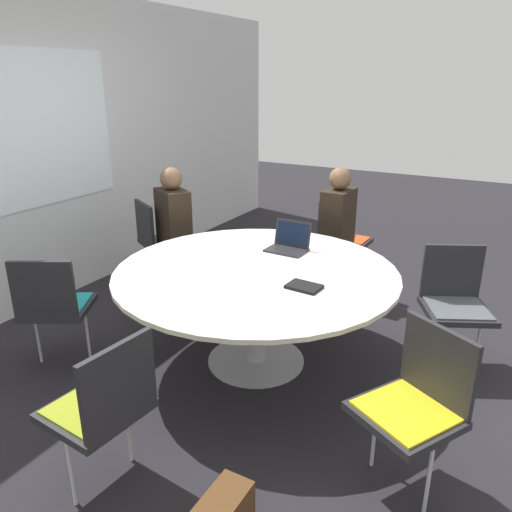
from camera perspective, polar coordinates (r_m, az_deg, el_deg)
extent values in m
plane|color=black|center=(3.75, 0.00, -11.90)|extent=(16.00, 16.00, 0.00)
cube|color=silver|center=(4.72, -24.58, 10.50)|extent=(8.00, 0.06, 2.70)
cube|color=white|center=(4.67, -24.66, 12.90)|extent=(1.80, 0.01, 1.30)
cylinder|color=#B7B7BC|center=(3.75, 0.00, -11.77)|extent=(0.70, 0.70, 0.02)
cylinder|color=#B7B7BC|center=(3.58, 0.00, -7.04)|extent=(0.14, 0.14, 0.67)
cylinder|color=silver|center=(3.43, 0.00, -1.80)|extent=(1.95, 1.95, 0.03)
cube|color=#262628|center=(4.97, 10.20, 1.56)|extent=(0.46, 0.44, 0.04)
cube|color=#E04C1E|center=(4.96, 10.22, 1.84)|extent=(0.40, 0.38, 0.01)
cube|color=#262628|center=(4.97, 8.26, 4.34)|extent=(0.42, 0.05, 0.40)
cylinder|color=silver|center=(5.20, 10.78, -0.32)|extent=(0.02, 0.02, 0.42)
cylinder|color=silver|center=(4.88, 9.26, -1.58)|extent=(0.02, 0.02, 0.42)
cube|color=#262628|center=(4.96, -10.30, 1.54)|extent=(0.58, 0.59, 0.04)
cube|color=#4C5156|center=(4.95, -10.32, 1.83)|extent=(0.51, 0.52, 0.01)
cube|color=#262628|center=(4.84, -12.60, 3.62)|extent=(0.23, 0.38, 0.40)
cylinder|color=silver|center=(5.20, -10.88, -0.34)|extent=(0.02, 0.02, 0.42)
cylinder|color=silver|center=(4.88, -9.35, -1.60)|extent=(0.02, 0.02, 0.42)
cube|color=#262628|center=(3.80, -21.65, -5.47)|extent=(0.58, 0.59, 0.04)
cube|color=teal|center=(3.79, -21.70, -5.11)|extent=(0.51, 0.52, 0.01)
cube|color=#262628|center=(3.55, -23.18, -3.58)|extent=(0.23, 0.38, 0.40)
cylinder|color=silver|center=(3.96, -23.69, -8.40)|extent=(0.02, 0.02, 0.42)
cylinder|color=silver|center=(3.84, -18.68, -8.67)|extent=(0.02, 0.02, 0.42)
cube|color=#262628|center=(2.67, -17.81, -16.39)|extent=(0.48, 0.46, 0.04)
cube|color=olive|center=(2.65, -17.87, -15.93)|extent=(0.42, 0.40, 0.01)
cube|color=#262628|center=(2.41, -15.38, -13.98)|extent=(0.42, 0.07, 0.40)
cylinder|color=silver|center=(2.73, -20.42, -21.93)|extent=(0.02, 0.02, 0.42)
cylinder|color=silver|center=(2.89, -14.40, -18.53)|extent=(0.02, 0.02, 0.42)
cube|color=#262628|center=(2.62, 16.63, -17.05)|extent=(0.58, 0.59, 0.04)
cube|color=gold|center=(2.60, 16.69, -16.59)|extent=(0.51, 0.52, 0.01)
cube|color=#262628|center=(2.63, 20.09, -11.56)|extent=(0.24, 0.38, 0.40)
cylinder|color=silver|center=(2.68, 19.14, -22.81)|extent=(0.02, 0.02, 0.42)
cylinder|color=silver|center=(2.85, 13.38, -19.07)|extent=(0.02, 0.02, 0.42)
cube|color=#262628|center=(3.75, 21.96, -5.87)|extent=(0.57, 0.58, 0.04)
cube|color=#4C5156|center=(3.74, 22.01, -5.51)|extent=(0.50, 0.51, 0.01)
cube|color=#262628|center=(3.83, 21.49, -1.64)|extent=(0.21, 0.39, 0.40)
cylinder|color=silver|center=(3.91, 24.05, -8.87)|extent=(0.02, 0.02, 0.42)
cylinder|color=silver|center=(3.79, 18.90, -9.05)|extent=(0.02, 0.02, 0.42)
cylinder|color=#2D2319|center=(4.87, 10.49, -1.46)|extent=(0.10, 0.10, 0.46)
cylinder|color=#2D2319|center=(4.71, 9.69, -2.15)|extent=(0.10, 0.10, 0.46)
cube|color=#2D2319|center=(4.67, 9.33, 4.21)|extent=(0.37, 0.23, 0.55)
sphere|color=brown|center=(4.58, 9.59, 8.73)|extent=(0.20, 0.20, 0.20)
cylinder|color=#2D2319|center=(4.94, -8.43, -1.05)|extent=(0.10, 0.10, 0.46)
cylinder|color=#2D2319|center=(4.78, -7.56, -1.71)|extent=(0.10, 0.10, 0.46)
cube|color=#2D2319|center=(4.66, -9.42, 4.19)|extent=(0.37, 0.42, 0.55)
sphere|color=brown|center=(4.58, -9.69, 8.72)|extent=(0.20, 0.20, 0.20)
cube|color=#232326|center=(3.79, 3.50, 0.66)|extent=(0.22, 0.30, 0.02)
cube|color=#232326|center=(3.84, 4.23, 2.60)|extent=(0.06, 0.30, 0.20)
cube|color=black|center=(3.83, 4.19, 2.58)|extent=(0.05, 0.27, 0.17)
cube|color=black|center=(3.15, 5.51, -3.50)|extent=(0.16, 0.22, 0.02)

